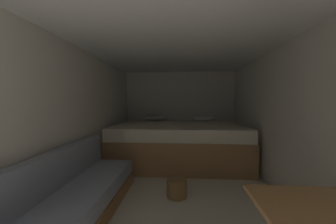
% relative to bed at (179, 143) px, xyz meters
% --- Properties ---
extents(ground_plane, '(7.00, 7.00, 0.00)m').
position_rel_bed_xyz_m(ground_plane, '(0.00, -1.59, -0.39)').
color(ground_plane, beige).
extents(wall_back, '(2.77, 0.05, 1.97)m').
position_rel_bed_xyz_m(wall_back, '(0.00, 0.93, 0.59)').
color(wall_back, silver).
rests_on(wall_back, ground).
extents(wall_left, '(0.05, 5.00, 1.97)m').
position_rel_bed_xyz_m(wall_left, '(-1.36, -1.59, 0.59)').
color(wall_left, silver).
rests_on(wall_left, ground).
extents(wall_right, '(0.05, 5.00, 1.97)m').
position_rel_bed_xyz_m(wall_right, '(1.36, -1.59, 0.59)').
color(wall_right, silver).
rests_on(wall_right, ground).
extents(ceiling_slab, '(2.77, 5.00, 0.05)m').
position_rel_bed_xyz_m(ceiling_slab, '(0.00, -1.59, 1.60)').
color(ceiling_slab, white).
rests_on(ceiling_slab, wall_left).
extents(bed, '(2.55, 1.73, 0.93)m').
position_rel_bed_xyz_m(bed, '(0.00, 0.00, 0.00)').
color(bed, '#9E7247').
rests_on(bed, ground).
extents(sofa_left, '(0.63, 2.45, 0.72)m').
position_rel_bed_xyz_m(sofa_left, '(-1.04, -2.28, -0.16)').
color(sofa_left, olive).
rests_on(sofa_left, ground).
extents(wicker_basket, '(0.26, 0.26, 0.23)m').
position_rel_bed_xyz_m(wicker_basket, '(0.00, -1.50, -0.28)').
color(wicker_basket, olive).
rests_on(wicker_basket, ground).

